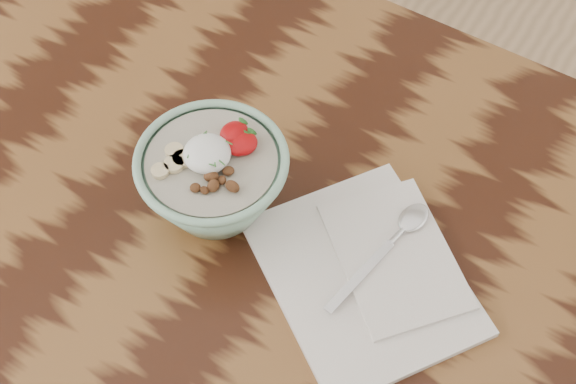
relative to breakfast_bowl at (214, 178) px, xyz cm
name	(u,v)px	position (x,y,z in cm)	size (l,w,h in cm)	color
table	(276,264)	(8.22, 1.18, -15.75)	(160.00, 90.00, 75.00)	#32170C
breakfast_bowl	(214,178)	(0.00, 0.00, 0.00)	(18.89, 18.89, 12.88)	#8BBB9F
napkin	(370,272)	(21.63, 1.77, -5.75)	(34.45, 32.99, 1.66)	white
spoon	(400,232)	(22.39, 8.00, -4.37)	(5.29, 19.62, 1.02)	silver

